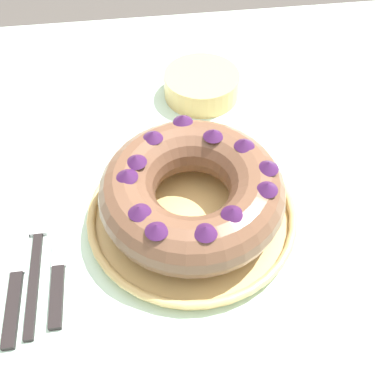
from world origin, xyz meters
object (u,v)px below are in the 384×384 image
(bundt_cake, at_px, (192,192))
(fork, at_px, (37,253))
(serving_dish, at_px, (192,214))
(side_bowl, at_px, (202,85))
(cake_knife, at_px, (59,269))
(serving_knife, at_px, (17,276))

(bundt_cake, height_order, fork, bundt_cake)
(serving_dish, relative_size, side_bowl, 2.19)
(serving_dish, bearing_deg, fork, -171.62)
(serving_dish, height_order, bundt_cake, bundt_cake)
(cake_knife, xyz_separation_m, side_bowl, (0.25, 0.34, 0.02))
(serving_knife, height_order, side_bowl, side_bowl)
(serving_dish, relative_size, fork, 1.41)
(bundt_cake, distance_m, serving_knife, 0.26)
(bundt_cake, distance_m, side_bowl, 0.29)
(bundt_cake, height_order, serving_knife, bundt_cake)
(serving_knife, bearing_deg, bundt_cake, 18.70)
(serving_dish, height_order, serving_knife, serving_dish)
(serving_dish, distance_m, cake_knife, 0.20)
(bundt_cake, height_order, side_bowl, bundt_cake)
(serving_dish, xyz_separation_m, serving_knife, (-0.24, -0.07, -0.01))
(fork, height_order, cake_knife, cake_knife)
(serving_knife, xyz_separation_m, side_bowl, (0.30, 0.35, 0.02))
(fork, distance_m, serving_knife, 0.04)
(serving_dish, distance_m, fork, 0.22)
(bundt_cake, height_order, cake_knife, bundt_cake)
(bundt_cake, xyz_separation_m, cake_knife, (-0.19, -0.06, -0.06))
(fork, distance_m, cake_knife, 0.04)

